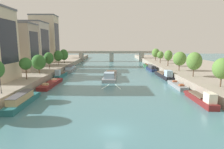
# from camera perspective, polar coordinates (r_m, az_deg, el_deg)

# --- Properties ---
(ground_plane) EXTENTS (400.00, 400.00, 0.00)m
(ground_plane) POSITION_cam_1_polar(r_m,az_deg,el_deg) (27.66, 0.45, -17.13)
(ground_plane) COLOR teal
(quay_left) EXTENTS (36.00, 170.00, 2.40)m
(quay_left) POSITION_cam_1_polar(r_m,az_deg,el_deg) (89.20, -25.85, 1.45)
(quay_left) COLOR gray
(quay_left) RESTS_ON ground
(quay_right) EXTENTS (36.00, 170.00, 2.40)m
(quay_right) POSITION_cam_1_polar(r_m,az_deg,el_deg) (89.49, 25.65, 1.49)
(quay_right) COLOR gray
(quay_right) RESTS_ON ground
(barge_midriver) EXTENTS (5.58, 23.30, 2.96)m
(barge_midriver) POSITION_cam_1_polar(r_m,az_deg,el_deg) (67.37, -0.53, -0.22)
(barge_midriver) COLOR gray
(barge_midriver) RESTS_ON ground
(wake_behind_barge) EXTENTS (5.59, 6.04, 0.03)m
(wake_behind_barge) POSITION_cam_1_polar(r_m,az_deg,el_deg) (53.41, -0.11, -3.80)
(wake_behind_barge) COLOR silver
(wake_behind_barge) RESTS_ON ground
(moored_boat_left_far) EXTENTS (2.51, 13.15, 2.61)m
(moored_boat_left_far) POSITION_cam_1_polar(r_m,az_deg,el_deg) (41.72, -26.09, -7.17)
(moored_boat_left_far) COLOR #23666B
(moored_boat_left_far) RESTS_ON ground
(moored_boat_left_gap_after) EXTENTS (3.44, 14.76, 2.18)m
(moored_boat_left_gap_after) POSITION_cam_1_polar(r_m,az_deg,el_deg) (57.70, -18.41, -2.73)
(moored_boat_left_gap_after) COLOR maroon
(moored_boat_left_gap_after) RESTS_ON ground
(moored_boat_left_downstream) EXTENTS (2.44, 10.57, 3.17)m
(moored_boat_left_downstream) POSITION_cam_1_polar(r_m,az_deg,el_deg) (70.77, -15.68, -0.05)
(moored_boat_left_downstream) COLOR #23666B
(moored_boat_left_downstream) RESTS_ON ground
(moored_boat_left_near) EXTENTS (3.47, 15.46, 2.32)m
(moored_boat_left_near) POSITION_cam_1_polar(r_m,az_deg,el_deg) (86.58, -12.79, 1.81)
(moored_boat_left_near) COLOR gray
(moored_boat_left_near) RESTS_ON ground
(moored_boat_right_lone) EXTENTS (2.24, 12.15, 3.09)m
(moored_boat_right_lone) POSITION_cam_1_polar(r_m,az_deg,el_deg) (43.45, 25.90, -6.72)
(moored_boat_right_lone) COLOR maroon
(moored_boat_right_lone) RESTS_ON ground
(moored_boat_right_second) EXTENTS (2.27, 11.39, 2.22)m
(moored_boat_right_second) POSITION_cam_1_polar(r_m,az_deg,el_deg) (55.97, 19.54, -3.14)
(moored_boat_right_second) COLOR gray
(moored_boat_right_second) RESTS_ON ground
(moored_boat_right_downstream) EXTENTS (3.14, 15.92, 3.36)m
(moored_boat_right_downstream) POSITION_cam_1_polar(r_m,az_deg,el_deg) (69.94, 15.88, -0.13)
(moored_boat_right_downstream) COLOR black
(moored_boat_right_downstream) RESTS_ON ground
(moored_boat_right_midway) EXTENTS (2.60, 11.98, 2.58)m
(moored_boat_right_midway) POSITION_cam_1_polar(r_m,az_deg,el_deg) (86.76, 12.08, 1.92)
(moored_boat_right_midway) COLOR #1E284C
(moored_boat_right_midway) RESTS_ON ground
(moored_boat_right_gap_after) EXTENTS (2.08, 10.17, 2.29)m
(moored_boat_right_gap_after) POSITION_cam_1_polar(r_m,az_deg,el_deg) (100.48, 10.68, 2.75)
(moored_boat_right_gap_after) COLOR #235633
(moored_boat_right_gap_after) RESTS_ON ground
(tree_left_end_of_row) EXTENTS (3.32, 3.32, 6.16)m
(tree_left_end_of_row) POSITION_cam_1_polar(r_m,az_deg,el_deg) (56.70, -25.25, 3.04)
(tree_left_end_of_row) COLOR brown
(tree_left_end_of_row) RESTS_ON quay_left
(tree_left_by_lamp) EXTENTS (4.50, 4.50, 6.34)m
(tree_left_by_lamp) POSITION_cam_1_polar(r_m,az_deg,el_deg) (66.13, -21.80, 3.57)
(tree_left_by_lamp) COLOR brown
(tree_left_by_lamp) RESTS_ON quay_left
(tree_left_second) EXTENTS (3.75, 3.75, 6.53)m
(tree_left_second) POSITION_cam_1_polar(r_m,az_deg,el_deg) (77.48, -19.03, 4.83)
(tree_left_second) COLOR brown
(tree_left_second) RESTS_ON quay_left
(tree_left_third) EXTENTS (4.06, 4.06, 6.78)m
(tree_left_third) POSITION_cam_1_polar(r_m,az_deg,el_deg) (89.52, -16.33, 5.60)
(tree_left_third) COLOR brown
(tree_left_third) RESTS_ON quay_left
(tree_left_midway) EXTENTS (4.42, 4.42, 6.97)m
(tree_left_midway) POSITION_cam_1_polar(r_m,az_deg,el_deg) (99.19, -14.71, 5.96)
(tree_left_midway) COLOR brown
(tree_left_midway) RESTS_ON quay_left
(tree_right_far) EXTENTS (4.18, 4.18, 6.77)m
(tree_right_far) POSITION_cam_1_polar(r_m,az_deg,el_deg) (49.35, 31.00, 1.60)
(tree_right_far) COLOR brown
(tree_right_far) RESTS_ON quay_right
(tree_right_end_of_row) EXTENTS (4.48, 4.48, 7.46)m
(tree_right_end_of_row) POSITION_cam_1_polar(r_m,az_deg,el_deg) (60.76, 24.15, 3.82)
(tree_right_end_of_row) COLOR brown
(tree_right_end_of_row) RESTS_ON quay_right
(tree_right_past_mid) EXTENTS (4.72, 4.72, 7.03)m
(tree_right_past_mid) POSITION_cam_1_polar(r_m,az_deg,el_deg) (72.19, 20.25, 4.63)
(tree_right_past_mid) COLOR brown
(tree_right_past_mid) RESTS_ON quay_right
(tree_right_third) EXTENTS (3.57, 3.57, 7.02)m
(tree_right_third) POSITION_cam_1_polar(r_m,az_deg,el_deg) (85.41, 17.08, 5.69)
(tree_right_third) COLOR brown
(tree_right_third) RESTS_ON quay_right
(tree_right_distant) EXTENTS (3.24, 3.24, 6.08)m
(tree_right_distant) POSITION_cam_1_polar(r_m,az_deg,el_deg) (96.57, 14.80, 5.90)
(tree_right_distant) COLOR brown
(tree_right_distant) RESTS_ON quay_right
(tree_right_second) EXTENTS (4.42, 4.42, 7.07)m
(tree_right_second) POSITION_cam_1_polar(r_m,az_deg,el_deg) (110.18, 13.41, 6.54)
(tree_right_second) COLOR brown
(tree_right_second) RESTS_ON quay_right
(lamppost_left_bank) EXTENTS (0.28, 0.28, 4.78)m
(lamppost_left_bank) POSITION_cam_1_polar(r_m,az_deg,el_deg) (43.31, -31.38, -1.67)
(lamppost_left_bank) COLOR black
(lamppost_left_bank) RESTS_ON quay_left
(building_left_middle) EXTENTS (14.80, 9.33, 17.16)m
(building_left_middle) POSITION_cam_1_polar(r_m,az_deg,el_deg) (75.47, -27.95, 7.45)
(building_left_middle) COLOR #A89989
(building_left_middle) RESTS_ON quay_left
(building_left_far_end) EXTENTS (10.76, 12.55, 19.52)m
(building_left_far_end) POSITION_cam_1_polar(r_m,az_deg,el_deg) (90.76, -23.08, 8.74)
(building_left_far_end) COLOR #BCB2A8
(building_left_far_end) RESTS_ON quay_left
(building_left_corner) EXTENTS (12.92, 9.39, 24.35)m
(building_left_corner) POSITION_cam_1_polar(r_m,az_deg,el_deg) (104.45, -20.05, 10.27)
(building_left_corner) COLOR beige
(building_left_corner) RESTS_ON quay_left
(bridge_far) EXTENTS (65.60, 4.40, 7.16)m
(bridge_far) POSITION_cam_1_polar(r_m,az_deg,el_deg) (127.18, -0.15, 6.15)
(bridge_far) COLOR #9E998E
(bridge_far) RESTS_ON ground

